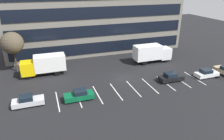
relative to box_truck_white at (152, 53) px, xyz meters
name	(u,v)px	position (x,y,z in m)	size (l,w,h in m)	color
ground_plane	(124,78)	(-8.04, -5.36, -2.00)	(120.00, 120.00, 0.00)	black
office_building	(95,10)	(-8.04, 12.59, 7.00)	(38.52, 11.59, 18.00)	slate
lot_markings	(133,88)	(-8.04, -9.15, -1.99)	(22.54, 5.40, 0.01)	silver
box_truck_white	(152,53)	(0.00, 0.00, 0.00)	(7.66, 2.54, 3.55)	white
box_truck_yellow	(44,64)	(-20.32, 0.53, -0.06)	(7.43, 2.46, 3.45)	yellow
sedan_silver	(28,101)	(-22.91, -8.95, -1.33)	(3.95, 1.66, 1.42)	silver
sedan_forest	(79,95)	(-16.36, -9.66, -1.32)	(4.01, 1.68, 1.43)	#0C5933
sedan_black	(171,77)	(-1.27, -8.74, -1.32)	(4.00, 1.67, 1.43)	black
sedan_white	(207,73)	(5.25, -9.40, -1.33)	(3.95, 1.65, 1.42)	white
bare_tree	(12,43)	(-25.04, 3.77, 3.21)	(3.80, 3.80, 7.12)	#473323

